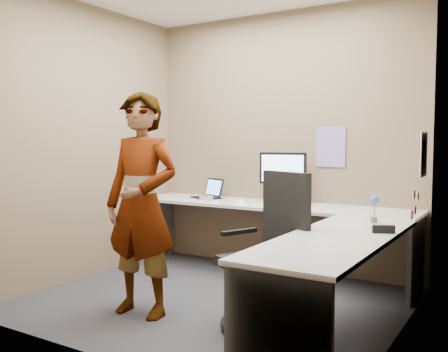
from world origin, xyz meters
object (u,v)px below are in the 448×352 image
Objects in this scene: desk at (281,231)px; monitor at (283,171)px; office_chair at (269,266)px; person at (141,204)px.

monitor is at bearing 114.13° from desk.
person is at bearing -142.46° from office_chair.
person is (-0.44, -1.64, -0.19)m from monitor.
person is at bearing -115.61° from monitor.
person reaches higher than desk.
desk is at bearing -76.48° from monitor.
office_chair is at bearing 10.20° from person.
desk is 0.73m from office_chair.
office_chair is at bearing -79.35° from monitor.
monitor reaches higher than desk.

